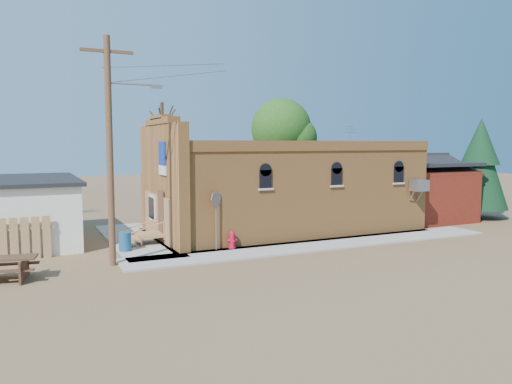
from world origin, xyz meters
name	(u,v)px	position (x,y,z in m)	size (l,w,h in m)	color
ground	(305,252)	(0.00, 0.00, 0.00)	(120.00, 120.00, 0.00)	brown
sidewalk_south	(322,245)	(1.50, 0.90, 0.04)	(19.00, 2.20, 0.08)	#9E9991
sidewalk_west	(136,240)	(-6.30, 6.00, 0.04)	(2.60, 10.00, 0.08)	#9E9991
brick_bar	(280,189)	(1.64, 5.49, 2.34)	(16.40, 7.97, 6.30)	#C57C3C
red_shed	(415,184)	(11.50, 5.50, 2.27)	(5.40, 6.40, 4.30)	#611910
utility_pole	(111,146)	(-8.14, 1.20, 4.77)	(3.12, 0.26, 9.00)	#492E1D
tree_bare_near	(162,126)	(-3.00, 13.00, 5.96)	(2.80, 2.80, 7.65)	#49372A
tree_leafy	(281,129)	(6.00, 13.50, 5.93)	(4.40, 4.40, 8.15)	#49372A
evergreen_tree	(480,161)	(15.50, 4.00, 3.71)	(3.60, 3.60, 6.50)	#49372A
fire_hydrant	(232,240)	(-2.78, 1.80, 0.48)	(0.47, 0.47, 0.80)	red
stop_sign	(216,205)	(-3.56, 1.80, 2.13)	(0.62, 0.48, 2.67)	gray
trash_barrel	(125,242)	(-7.30, 3.39, 0.50)	(0.54, 0.54, 0.84)	navy
picnic_table	(6,265)	(-12.01, 0.50, 0.56)	(2.30, 1.89, 0.85)	#4B2E1E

